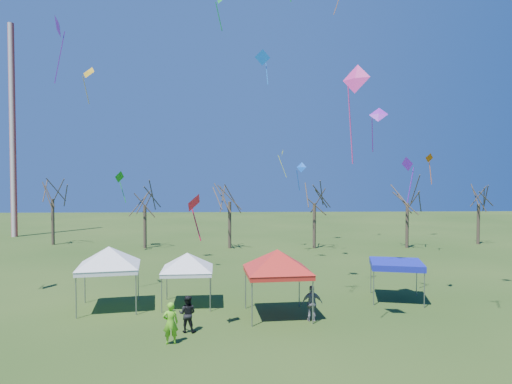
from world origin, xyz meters
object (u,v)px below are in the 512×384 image
at_px(tree_3, 315,187).
at_px(person_green, 171,323).
at_px(tree_4, 408,187).
at_px(person_grey, 312,303).
at_px(tent_red, 277,254).
at_px(tent_blue, 396,265).
at_px(tent_white_mid, 187,256).
at_px(tree_1, 145,190).
at_px(tree_2, 230,185).
at_px(radio_mast, 13,131).
at_px(tree_5, 479,190).
at_px(tent_white_west, 109,251).
at_px(tree_0, 52,183).
at_px(person_dark, 187,314).

height_order(tree_3, person_green, tree_3).
relative_size(tree_4, person_grey, 4.47).
xyz_separation_m(tent_red, tent_blue, (7.10, 2.69, -1.13)).
distance_m(tent_white_mid, person_green, 6.09).
height_order(tree_1, tree_3, tree_3).
relative_size(tree_2, tree_4, 1.04).
height_order(radio_mast, person_grey, radio_mast).
xyz_separation_m(tree_1, person_grey, (12.91, -23.23, -4.91)).
bearing_deg(tree_5, tree_2, -176.30).
bearing_deg(radio_mast, tent_blue, -39.17).
bearing_deg(tent_red, tent_white_mid, 156.42).
bearing_deg(radio_mast, tent_white_west, -56.99).
bearing_deg(tree_5, tree_4, -166.15).
distance_m(tent_white_mid, tent_blue, 11.95).
height_order(tree_4, tree_5, tree_4).
bearing_deg(tent_white_mid, tree_0, 125.73).
bearing_deg(tree_1, tent_white_mid, -72.33).
bearing_deg(tree_5, radio_mast, 171.28).
xyz_separation_m(tree_0, person_green, (16.46, -28.78, -5.59)).
distance_m(tent_blue, person_dark, 12.52).
relative_size(tree_4, person_dark, 4.65).
distance_m(tree_3, person_grey, 23.54).
bearing_deg(tree_1, person_grey, -60.95).
height_order(tree_0, tent_red, tree_0).
xyz_separation_m(tree_0, tree_4, (36.20, -3.38, -0.43)).
height_order(tree_2, person_dark, tree_2).
bearing_deg(tree_3, tent_red, -104.29).
bearing_deg(person_green, tent_blue, -163.19).
bearing_deg(tree_2, tree_5, 3.70).
xyz_separation_m(tree_0, tree_5, (44.57, -1.32, -0.76)).
distance_m(person_grey, person_dark, 6.13).
height_order(tree_0, person_green, tree_0).
xyz_separation_m(tent_white_west, tent_blue, (16.07, 1.06, -1.08)).
bearing_deg(tree_0, tree_1, -15.18).
height_order(tent_white_mid, person_green, tent_white_mid).
bearing_deg(tree_0, tent_white_mid, -54.27).
height_order(tree_3, tent_red, tree_3).
relative_size(tree_1, tent_white_west, 1.73).
bearing_deg(tree_1, person_green, -76.25).
xyz_separation_m(tent_blue, person_dark, (-11.44, -4.95, -1.22)).
relative_size(tent_blue, person_dark, 2.02).
xyz_separation_m(tree_2, person_dark, (-1.47, -24.33, -5.44)).
relative_size(tree_2, person_green, 4.56).
relative_size(tree_3, tent_red, 1.77).
height_order(tree_1, tree_2, tree_2).
xyz_separation_m(radio_mast, tree_1, (17.23, -9.35, -6.71)).
bearing_deg(tent_white_west, tree_2, 73.36).
height_order(tree_5, tent_red, tree_5).
relative_size(tree_5, tent_white_mid, 1.95).
bearing_deg(tree_1, tree_2, -1.85).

